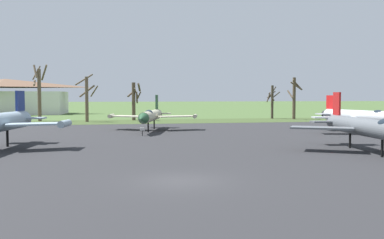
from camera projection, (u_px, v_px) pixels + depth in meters
The scene contains 13 objects.
ground_plane at pixel (180, 182), 20.68m from camera, with size 600.00×600.00×0.00m, color #425B2D.
asphalt_apron at pixel (150, 145), 36.30m from camera, with size 71.54×53.11×0.05m, color #28282B.
grass_verge_strip at pixel (132, 122), 68.22m from camera, with size 131.54×12.00×0.06m, color #384A24.
jet_fighter_front_right at pixel (368, 127), 30.59m from camera, with size 10.64×13.87×4.51m.
jet_fighter_rear_center at pixel (151, 116), 50.29m from camera, with size 11.00×13.34×4.34m.
info_placard_rear_center at pixel (142, 131), 44.00m from camera, with size 0.54×0.29×0.91m.
jet_fighter_rear_left at pixel (367, 116), 45.83m from camera, with size 10.75×14.46×4.26m.
bare_tree_far_left at pixel (39, 91), 69.49m from camera, with size 2.57×2.41×9.34m.
bare_tree_left_of_center at pixel (87, 97), 67.81m from camera, with size 3.74×2.60×7.82m.
bare_tree_center at pixel (134, 99), 72.20m from camera, with size 2.43×2.48×6.48m.
bare_tree_right_of_center at pixel (272, 101), 77.61m from camera, with size 2.55×2.24×6.12m.
bare_tree_far_right at pixel (294, 97), 75.35m from camera, with size 2.36×2.03×7.48m.
visitor_building at pixel (6, 97), 98.18m from camera, with size 28.23×14.79×8.16m.
Camera 1 is at (-3.32, -20.22, 4.17)m, focal length 39.70 mm.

